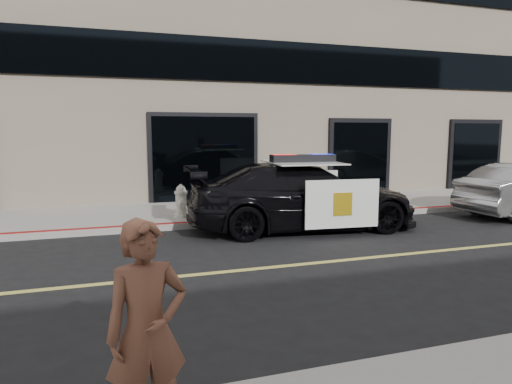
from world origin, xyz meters
name	(u,v)px	position (x,y,z in m)	size (l,w,h in m)	color
ground	(340,261)	(0.00, 0.00, 0.00)	(120.00, 120.00, 0.00)	black
sidewalk_n	(252,209)	(0.00, 5.25, 0.07)	(60.00, 3.50, 0.15)	gray
building_n	(210,33)	(0.00, 10.50, 6.00)	(60.00, 7.00, 12.00)	#756856
police_car	(302,196)	(0.44, 2.68, 0.79)	(3.15, 5.80, 1.77)	black
fire_hydrant	(181,202)	(-2.17, 4.27, 0.54)	(0.38, 0.53, 0.83)	silver
pedestrian_a	(147,332)	(-3.69, -4.00, 0.93)	(0.62, 0.45, 1.57)	brown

